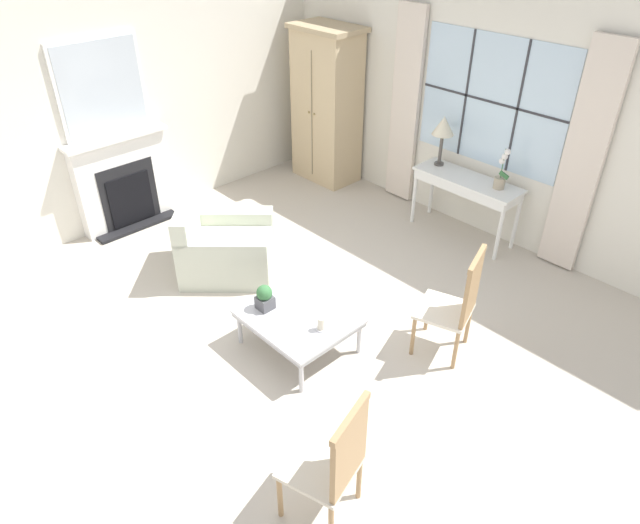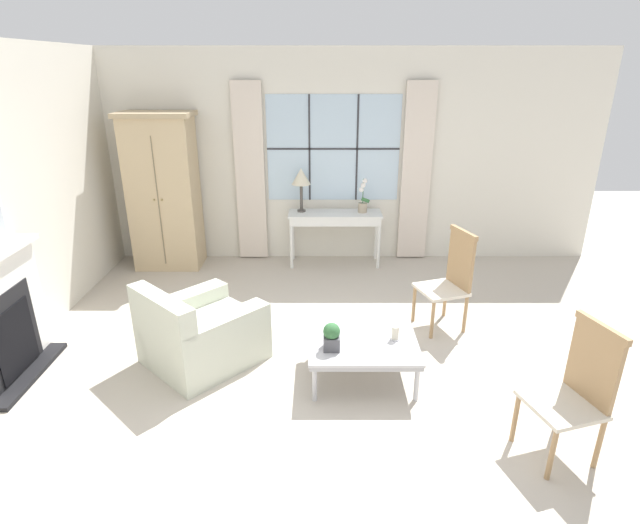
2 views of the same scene
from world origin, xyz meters
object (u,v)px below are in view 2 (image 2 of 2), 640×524
Objects in this scene: accent_chair_wooden at (578,386)px; armchair_upholstered at (201,335)px; coffee_table at (363,344)px; armoire at (164,192)px; side_chair_wooden at (451,276)px; potted_plant_small at (332,336)px; console_table at (335,219)px; pillar_candle at (395,333)px; table_lamp at (301,178)px; potted_orchid at (363,200)px.

armchair_upholstered is at bearing 157.64° from accent_chair_wooden.
armoire is at bearing 132.17° from coffee_table.
armoire is 2.02× the size of accent_chair_wooden.
side_chair_wooden is 1.66m from potted_plant_small.
coffee_table is (-0.97, -0.94, -0.24)m from side_chair_wooden.
console_table is 9.17× the size of pillar_candle.
armoire is at bearing -176.67° from table_lamp.
accent_chair_wooden is 1.44m from pillar_candle.
potted_orchid is 3.36× the size of pillar_candle.
armchair_upholstered is at bearing -164.24° from side_chair_wooden.
armoire is 1.81m from table_lamp.
accent_chair_wooden is 1.08× the size of coffee_table.
armoire reaches higher than accent_chair_wooden.
console_table is at bearing 1.10° from armoire.
table_lamp is 3.00m from pillar_candle.
pillar_candle is (0.28, 0.01, 0.10)m from coffee_table.
console_table is (2.25, 0.04, -0.38)m from armoire.
table_lamp is (1.80, 0.10, 0.16)m from armoire.
accent_chair_wooden is 7.40× the size of pillar_candle.
table_lamp is 4.31× the size of pillar_candle.
console_table is 5.23× the size of potted_plant_small.
side_chair_wooden is at bearing 102.22° from accent_chair_wooden.
armchair_upholstered reaches higher than coffee_table.
console_table is 1.34× the size of coffee_table.
potted_plant_small is 1.75× the size of pillar_candle.
armchair_upholstered reaches higher than potted_plant_small.
potted_plant_small is at bearing -99.35° from potted_orchid.
potted_orchid is 0.45× the size of accent_chair_wooden.
armchair_upholstered is at bearing -117.78° from console_table.
armoire is at bearing -178.32° from potted_orchid.
armoire is at bearing 135.38° from pillar_candle.
armchair_upholstered is 1.35× the size of coffee_table.
table_lamp is at bearing 96.75° from potted_plant_small.
table_lamp is 0.56× the size of side_chair_wooden.
potted_plant_small is (-0.48, -2.89, -0.40)m from potted_orchid.
armoire is 5.24m from accent_chair_wooden.
potted_orchid is at bearing -1.95° from table_lamp.
armoire is at bearing 111.51° from armchair_upholstered.
armchair_upholstered is (-1.67, -2.49, -0.62)m from potted_orchid.
armoire is 3.58m from potted_plant_small.
side_chair_wooden is 1.17m from pillar_candle.
potted_plant_small is (-0.11, -2.86, -0.15)m from console_table.
pillar_candle is at bearing -7.89° from armchair_upholstered.
coffee_table is at bearing 27.50° from potted_plant_small.
armchair_upholstered is 9.19× the size of pillar_candle.
armoire reaches higher than coffee_table.
side_chair_wooden is (1.59, -1.83, -0.62)m from table_lamp.
coffee_table is (0.17, -2.71, -0.31)m from console_table.
side_chair_wooden is 7.67× the size of pillar_candle.
side_chair_wooden is (0.77, -1.81, -0.32)m from potted_orchid.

